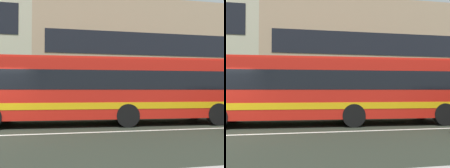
{
  "view_description": "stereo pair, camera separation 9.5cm",
  "coord_description": "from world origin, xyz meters",
  "views": [
    {
      "loc": [
        2.82,
        -9.1,
        1.59
      ],
      "look_at": [
        4.97,
        2.03,
        1.88
      ],
      "focal_mm": 38.83,
      "sensor_mm": 36.0,
      "label": 1
    },
    {
      "loc": [
        2.92,
        -9.12,
        1.59
      ],
      "look_at": [
        4.97,
        2.03,
        1.88
      ],
      "focal_mm": 38.83,
      "sensor_mm": 36.0,
      "label": 2
    }
  ],
  "objects": [
    {
      "name": "apartment_block_right",
      "position": [
        12.33,
        14.93,
        4.73
      ],
      "size": [
        24.15,
        9.37,
        9.46
      ],
      "color": "tan",
      "rests_on": "ground_plane"
    },
    {
      "name": "hedge_row_far",
      "position": [
        0.31,
        5.72,
        0.37
      ],
      "size": [
        18.11,
        1.1,
        0.74
      ],
      "primitive_type": "cube",
      "color": "#2A7434",
      "rests_on": "ground_plane"
    },
    {
      "name": "transit_bus",
      "position": [
        4.8,
        2.22,
        1.69
      ],
      "size": [
        11.91,
        3.21,
        3.05
      ],
      "color": "red",
      "rests_on": "ground_plane"
    }
  ]
}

